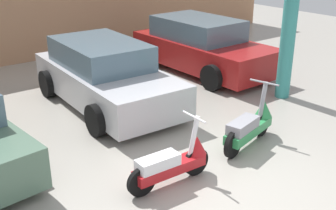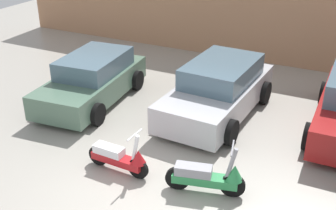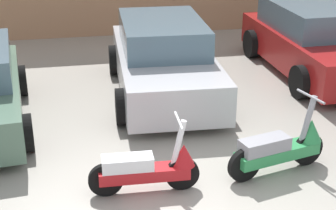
# 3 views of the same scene
# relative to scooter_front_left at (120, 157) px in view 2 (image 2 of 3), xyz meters

# --- Properties ---
(ground_plane) EXTENTS (28.00, 28.00, 0.00)m
(ground_plane) POSITION_rel_scooter_front_left_xyz_m (0.65, -0.71, -0.36)
(ground_plane) COLOR #9E998E
(wall_back) EXTENTS (19.60, 0.12, 3.38)m
(wall_back) POSITION_rel_scooter_front_left_xyz_m (0.65, 7.81, 1.33)
(wall_back) COLOR tan
(wall_back) RESTS_ON ground_plane
(scooter_front_left) EXTENTS (1.44, 0.52, 1.00)m
(scooter_front_left) POSITION_rel_scooter_front_left_xyz_m (0.00, 0.00, 0.00)
(scooter_front_left) COLOR black
(scooter_front_left) RESTS_ON ground_plane
(scooter_front_right) EXTENTS (1.51, 0.68, 1.07)m
(scooter_front_right) POSITION_rel_scooter_front_left_xyz_m (1.87, 0.17, 0.02)
(scooter_front_right) COLOR black
(scooter_front_right) RESTS_ON ground_plane
(car_rear_left) EXTENTS (2.11, 3.92, 1.28)m
(car_rear_left) POSITION_rel_scooter_front_left_xyz_m (-2.55, 2.62, 0.26)
(car_rear_left) COLOR #51705B
(car_rear_left) RESTS_ON ground_plane
(car_rear_center) EXTENTS (2.11, 4.14, 1.38)m
(car_rear_center) POSITION_rel_scooter_front_left_xyz_m (0.83, 3.42, 0.30)
(car_rear_center) COLOR #B7B7BC
(car_rear_center) RESTS_ON ground_plane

